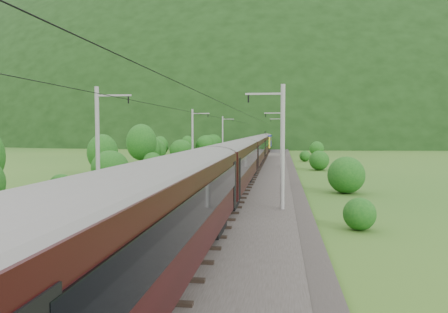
# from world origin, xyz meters

# --- Properties ---
(ground) EXTENTS (600.00, 600.00, 0.00)m
(ground) POSITION_xyz_m (0.00, 0.00, 0.00)
(ground) COLOR #26531A
(ground) RESTS_ON ground
(railbed) EXTENTS (14.00, 220.00, 0.30)m
(railbed) POSITION_xyz_m (0.00, 10.00, 0.15)
(railbed) COLOR #38332D
(railbed) RESTS_ON ground
(track_left) EXTENTS (2.40, 220.00, 0.27)m
(track_left) POSITION_xyz_m (-2.40, 10.00, 0.37)
(track_left) COLOR #512F22
(track_left) RESTS_ON railbed
(track_right) EXTENTS (2.40, 220.00, 0.27)m
(track_right) POSITION_xyz_m (2.40, 10.00, 0.37)
(track_right) COLOR #512F22
(track_right) RESTS_ON railbed
(catenary_left) EXTENTS (2.54, 192.28, 8.00)m
(catenary_left) POSITION_xyz_m (-6.12, 32.00, 4.50)
(catenary_left) COLOR gray
(catenary_left) RESTS_ON railbed
(catenary_right) EXTENTS (2.54, 192.28, 8.00)m
(catenary_right) POSITION_xyz_m (6.12, 32.00, 4.50)
(catenary_right) COLOR gray
(catenary_right) RESTS_ON railbed
(overhead_wires) EXTENTS (4.83, 198.00, 0.03)m
(overhead_wires) POSITION_xyz_m (0.00, 10.00, 7.10)
(overhead_wires) COLOR black
(overhead_wires) RESTS_ON ground
(mountain_main) EXTENTS (504.00, 360.00, 244.00)m
(mountain_main) POSITION_xyz_m (0.00, 260.00, 0.00)
(mountain_main) COLOR black
(mountain_main) RESTS_ON ground
(mountain_ridge) EXTENTS (336.00, 280.00, 132.00)m
(mountain_ridge) POSITION_xyz_m (-120.00, 300.00, 0.00)
(mountain_ridge) COLOR black
(mountain_ridge) RESTS_ON ground
(train) EXTENTS (2.77, 132.25, 4.81)m
(train) POSITION_xyz_m (2.40, 16.32, 3.32)
(train) COLOR black
(train) RESTS_ON ground
(hazard_post_near) EXTENTS (0.17, 0.17, 1.63)m
(hazard_post_near) POSITION_xyz_m (-0.09, 65.17, 1.11)
(hazard_post_near) COLOR red
(hazard_post_near) RESTS_ON railbed
(hazard_post_far) EXTENTS (0.15, 0.15, 1.37)m
(hazard_post_far) POSITION_xyz_m (0.03, 22.77, 0.99)
(hazard_post_far) COLOR red
(hazard_post_far) RESTS_ON railbed
(signal) EXTENTS (0.23, 0.23, 2.09)m
(signal) POSITION_xyz_m (-4.48, 24.77, 1.53)
(signal) COLOR black
(signal) RESTS_ON railbed
(vegetation_left) EXTENTS (10.97, 148.39, 6.97)m
(vegetation_left) POSITION_xyz_m (-13.08, 24.02, 2.48)
(vegetation_left) COLOR #134913
(vegetation_left) RESTS_ON ground
(vegetation_right) EXTENTS (5.81, 105.29, 2.83)m
(vegetation_right) POSITION_xyz_m (12.19, 23.68, 1.22)
(vegetation_right) COLOR #134913
(vegetation_right) RESTS_ON ground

